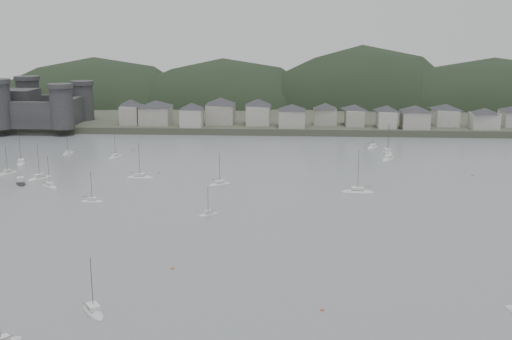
{
  "coord_description": "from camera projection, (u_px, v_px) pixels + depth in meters",
  "views": [
    {
      "loc": [
        10.94,
        -100.58,
        45.97
      ],
      "look_at": [
        0.0,
        75.0,
        6.0
      ],
      "focal_mm": 43.3,
      "sensor_mm": 36.0,
      "label": 1
    }
  ],
  "objects": [
    {
      "name": "sailboat_lead",
      "position": [
        208.0,
        214.0,
        156.77
      ],
      "size": [
        5.77,
        4.78,
        7.91
      ],
      "rotation": [
        0.0,
        0.0,
        5.32
      ],
      "color": "silver",
      "rests_on": "ground"
    },
    {
      "name": "far_shore_land",
      "position": [
        277.0,
        101.0,
        395.52
      ],
      "size": [
        900.0,
        250.0,
        3.0
      ],
      "primitive_type": "cube",
      "color": "#383D2D",
      "rests_on": "ground"
    },
    {
      "name": "waterfront_town",
      "position": [
        381.0,
        114.0,
        282.19
      ],
      "size": [
        451.48,
        28.46,
        12.92
      ],
      "color": "gray",
      "rests_on": "far_shore_land"
    },
    {
      "name": "mooring_buoys",
      "position": [
        302.0,
        200.0,
        170.48
      ],
      "size": [
        146.03,
        138.03,
        0.7
      ],
      "color": "#D07245",
      "rests_on": "ground"
    },
    {
      "name": "ground",
      "position": [
        230.0,
        297.0,
        108.74
      ],
      "size": [
        900.0,
        900.0,
        0.0
      ],
      "primitive_type": "plane",
      "color": "slate",
      "rests_on": "ground"
    },
    {
      "name": "castle",
      "position": [
        14.0,
        107.0,
        288.58
      ],
      "size": [
        66.0,
        43.0,
        20.0
      ],
      "color": "#2F2F31",
      "rests_on": "far_shore_land"
    },
    {
      "name": "motor_launch_far",
      "position": [
        21.0,
        183.0,
        188.55
      ],
      "size": [
        5.95,
        7.37,
        3.71
      ],
      "rotation": [
        0.0,
        0.0,
        3.71
      ],
      "color": "black",
      "rests_on": "ground"
    },
    {
      "name": "forested_ridge",
      "position": [
        284.0,
        127.0,
        373.14
      ],
      "size": [
        851.55,
        103.94,
        102.57
      ],
      "color": "black",
      "rests_on": "ground"
    },
    {
      "name": "moored_fleet",
      "position": [
        221.0,
        191.0,
        179.88
      ],
      "size": [
        247.95,
        170.9,
        13.58
      ],
      "color": "silver",
      "rests_on": "ground"
    }
  ]
}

